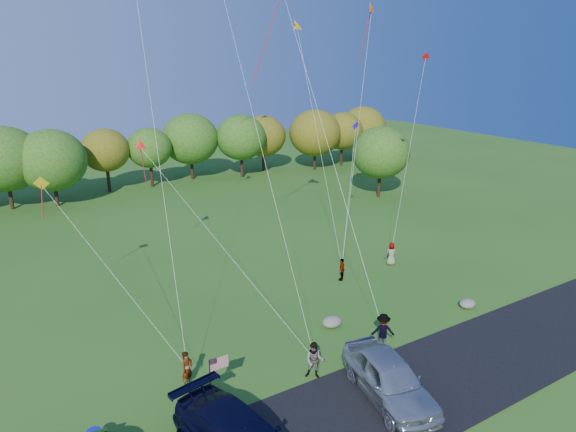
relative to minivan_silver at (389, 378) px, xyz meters
name	(u,v)px	position (x,y,z in m)	size (l,w,h in m)	color
ground	(303,370)	(-2.04, 3.80, -1.04)	(140.00, 140.00, 0.00)	#295F1B
asphalt_lane	(355,417)	(-2.04, -0.20, -1.01)	(44.00, 6.00, 0.06)	black
treeline	(136,151)	(0.57, 40.25, 3.68)	(77.26, 27.95, 8.65)	#331E12
minivan_silver	(389,378)	(0.00, 0.00, 0.00)	(2.32, 5.76, 1.96)	#A9ADB4
flyer_a	(187,369)	(-7.25, 5.51, -0.14)	(0.65, 0.43, 1.79)	#4C4C59
flyer_b	(314,361)	(-1.92, 3.00, -0.12)	(0.89, 0.70, 1.84)	#4C4C59
flyer_c	(383,331)	(2.57, 3.31, -0.08)	(1.23, 0.71, 1.91)	#4C4C59
flyer_d	(342,269)	(5.81, 11.05, -0.26)	(0.92, 0.38, 1.57)	#4C4C59
flyer_e	(391,254)	(10.46, 11.29, -0.21)	(0.81, 0.53, 1.66)	#4C4C59
flag_assembly	(216,370)	(-6.68, 3.53, 0.77)	(0.90, 0.58, 2.42)	black
boulder_near	(332,322)	(1.59, 6.39, -0.75)	(1.18, 0.93, 0.59)	gray
boulder_far	(467,304)	(9.88, 3.93, -0.77)	(1.03, 0.86, 0.54)	gray
kites_aloft	(251,6)	(2.17, 16.41, 16.42)	(27.24, 9.69, 16.91)	orange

